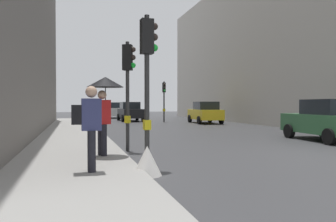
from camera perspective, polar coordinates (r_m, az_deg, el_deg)
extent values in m
plane|color=#38383A|center=(11.16, 25.64, -6.94)|extent=(120.00, 120.00, 0.00)
cube|color=gray|center=(14.33, -16.07, -4.77)|extent=(2.92, 40.00, 0.16)
cube|color=#B2ADA3|center=(31.36, 22.58, 9.93)|extent=(12.00, 35.32, 12.75)
cylinder|color=#2D2D2D|center=(28.72, -0.69, 1.59)|extent=(0.12, 0.12, 3.53)
cube|color=black|center=(28.75, -0.69, 4.07)|extent=(0.24, 0.30, 0.84)
cube|color=yellow|center=(28.72, -0.69, 0.16)|extent=(0.20, 0.16, 0.24)
sphere|color=#2D231E|center=(28.59, -0.60, 4.60)|extent=(0.18, 0.18, 0.18)
sphere|color=#2D231E|center=(28.57, -0.60, 4.08)|extent=(0.18, 0.18, 0.18)
sphere|color=green|center=(28.56, -0.60, 3.56)|extent=(0.18, 0.18, 0.18)
cylinder|color=#2D2D2D|center=(8.09, -3.64, 3.33)|extent=(0.12, 0.12, 3.71)
cube|color=black|center=(8.25, -3.65, 12.65)|extent=(0.31, 0.26, 0.84)
cube|color=yellow|center=(8.10, -3.63, -2.39)|extent=(0.17, 0.21, 0.24)
sphere|color=#2D231E|center=(8.36, -2.36, 14.32)|extent=(0.18, 0.18, 0.18)
sphere|color=#2D231E|center=(8.30, -2.36, 12.57)|extent=(0.18, 0.18, 0.18)
sphere|color=green|center=(8.26, -2.36, 10.80)|extent=(0.18, 0.18, 0.18)
cylinder|color=#2D2D2D|center=(11.05, -6.97, 2.48)|extent=(0.12, 0.12, 3.61)
cube|color=black|center=(11.15, -6.99, 9.11)|extent=(0.37, 0.35, 0.84)
cube|color=yellow|center=(11.06, -6.96, -1.45)|extent=(0.23, 0.25, 0.24)
sphere|color=#2D231E|center=(11.14, -6.04, 10.47)|extent=(0.18, 0.18, 0.18)
sphere|color=#2D231E|center=(11.10, -6.04, 9.15)|extent=(0.18, 0.18, 0.18)
sphere|color=green|center=(11.07, -6.03, 7.81)|extent=(0.18, 0.18, 0.18)
cube|color=black|center=(30.82, -6.49, -0.39)|extent=(1.86, 4.22, 0.80)
cube|color=black|center=(31.06, -6.57, 0.95)|extent=(1.63, 2.02, 0.64)
cylinder|color=black|center=(29.69, -4.32, -1.22)|extent=(0.23, 0.64, 0.64)
cylinder|color=black|center=(29.35, -7.75, -1.25)|extent=(0.23, 0.64, 0.64)
cylinder|color=black|center=(32.33, -5.34, -1.02)|extent=(0.23, 0.64, 0.64)
cylinder|color=black|center=(32.02, -8.50, -1.05)|extent=(0.23, 0.64, 0.64)
cube|color=yellow|center=(27.29, 6.36, -0.59)|extent=(2.09, 4.32, 0.80)
cube|color=black|center=(27.04, 6.53, 0.92)|extent=(1.74, 2.11, 0.64)
cylinder|color=black|center=(28.33, 3.78, -1.33)|extent=(0.26, 0.65, 0.64)
cylinder|color=black|center=(28.87, 7.22, -1.29)|extent=(0.26, 0.65, 0.64)
cylinder|color=black|center=(25.74, 5.40, -1.58)|extent=(0.26, 0.65, 0.64)
cylinder|color=black|center=(26.33, 9.14, -1.53)|extent=(0.26, 0.65, 0.64)
cube|color=silver|center=(37.93, -9.04, -0.11)|extent=(1.90, 4.24, 0.80)
cube|color=black|center=(38.17, -9.08, 0.98)|extent=(1.65, 2.04, 0.64)
cylinder|color=black|center=(36.70, -7.44, -0.77)|extent=(0.23, 0.64, 0.64)
cylinder|color=black|center=(36.52, -10.24, -0.79)|extent=(0.23, 0.64, 0.64)
cylinder|color=black|center=(39.38, -7.93, -0.64)|extent=(0.23, 0.64, 0.64)
cylinder|color=black|center=(39.21, -10.54, -0.65)|extent=(0.23, 0.64, 0.64)
cube|color=#2D6038|center=(15.60, 25.56, -2.01)|extent=(2.09, 4.32, 0.80)
cube|color=black|center=(15.38, 26.15, 0.63)|extent=(1.74, 2.11, 0.64)
cylinder|color=black|center=(16.22, 20.11, -3.26)|extent=(0.26, 0.65, 0.64)
cylinder|color=black|center=(17.24, 25.19, -3.04)|extent=(0.26, 0.65, 0.64)
cylinder|color=black|center=(14.01, 25.99, -4.00)|extent=(0.26, 0.65, 0.64)
cylinder|color=black|center=(9.30, -11.50, -4.82)|extent=(0.16, 0.16, 0.85)
cylinder|color=black|center=(9.12, -10.96, -4.94)|extent=(0.16, 0.16, 0.85)
cube|color=red|center=(9.17, -11.25, -0.18)|extent=(0.47, 0.39, 0.66)
sphere|color=tan|center=(9.17, -11.26, 2.76)|extent=(0.24, 0.24, 0.24)
cylinder|color=black|center=(9.21, -10.70, 1.38)|extent=(0.02, 0.02, 0.90)
cone|color=black|center=(9.23, -10.71, 4.92)|extent=(1.00, 1.00, 0.28)
cylinder|color=black|center=(7.21, -13.04, -6.58)|extent=(0.16, 0.16, 0.85)
cylinder|color=black|center=(7.01, -12.96, -6.80)|extent=(0.16, 0.16, 0.85)
cube|color=navy|center=(7.04, -13.03, -0.59)|extent=(0.40, 0.26, 0.66)
sphere|color=tan|center=(7.04, -13.05, 3.23)|extent=(0.24, 0.24, 0.24)
cube|color=black|center=(7.03, -15.47, -0.60)|extent=(0.20, 0.28, 0.40)
cone|color=silver|center=(7.30, -3.60, -8.52)|extent=(0.64, 0.64, 0.65)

